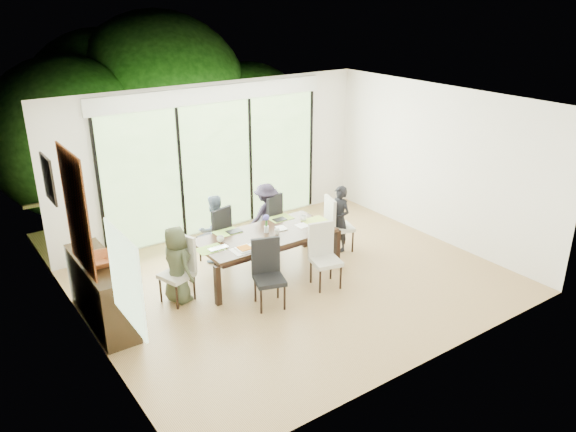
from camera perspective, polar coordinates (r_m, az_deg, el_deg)
floor at (r=8.63m, az=0.96°, el=-6.71°), size 6.00×5.00×0.01m
ceiling at (r=7.71m, az=1.09°, el=11.26°), size 6.00×5.00×0.01m
wall_back at (r=10.11m, az=-7.41°, el=5.77°), size 6.00×0.02×2.70m
wall_front at (r=6.38m, az=14.42°, el=-4.67°), size 6.00×0.02×2.70m
wall_left at (r=6.88m, az=-19.77°, el=-3.30°), size 0.02×5.00×2.70m
wall_right at (r=10.05m, az=15.11°, el=5.10°), size 0.02×5.00×2.70m
glass_doors at (r=10.12m, az=-7.26°, el=4.90°), size 4.20×0.02×2.30m
blinds_header at (r=9.81m, az=-7.60°, el=12.17°), size 4.40×0.06×0.28m
mullion_a at (r=9.37m, az=-18.61°, el=2.52°), size 0.05×0.04×2.30m
mullion_b at (r=9.82m, az=-10.84°, el=4.16°), size 0.05×0.04×2.30m
mullion_c at (r=10.43m, az=-3.83°, el=5.56°), size 0.05×0.04×2.30m
mullion_d at (r=11.19m, az=2.33°, el=6.73°), size 0.05×0.04×2.30m
side_window at (r=5.78m, az=-16.19°, el=-6.12°), size 0.02×0.90×1.00m
deck at (r=11.32m, az=-9.19°, el=-0.05°), size 6.00×1.80×0.10m
rail_top at (r=11.80m, az=-11.09°, el=3.84°), size 6.00×0.08×0.06m
foliage_left at (r=11.94m, az=-21.37°, el=7.40°), size 3.20×3.20×3.20m
foliage_mid at (r=13.08m, az=-12.85°, el=11.13°), size 4.00×4.00×4.00m
foliage_right at (r=13.28m, az=-4.04°, el=9.39°), size 2.80×2.80×2.80m
foliage_far at (r=13.44m, az=-17.95°, el=10.11°), size 3.60×3.60×3.60m
table_top at (r=8.63m, az=-2.30°, el=-2.01°), size 2.11×0.97×0.05m
table_apron at (r=8.66m, az=-2.29°, el=-2.49°), size 1.94×0.79×0.09m
table_leg_fl at (r=7.96m, az=-7.16°, el=-7.02°), size 0.08×0.08×0.61m
table_leg_fr at (r=9.03m, az=5.00°, el=-3.23°), size 0.08×0.08×0.61m
table_leg_bl at (r=8.65m, az=-9.87°, el=-4.70°), size 0.08×0.08×0.61m
table_leg_br at (r=9.65m, az=1.74°, el=-1.46°), size 0.08×0.08×0.61m
chair_left_end at (r=8.06m, az=-11.31°, el=-5.43°), size 0.51×0.51×0.97m
chair_right_end at (r=9.51m, az=5.33°, el=-0.73°), size 0.50×0.50×0.97m
chair_far_left at (r=9.16m, az=-7.54°, el=-1.74°), size 0.51×0.51×0.97m
chair_far_right at (r=9.62m, az=-2.28°, el=-0.38°), size 0.52×0.52×0.97m
chair_near_left at (r=7.79m, az=-1.90°, el=-6.01°), size 0.51×0.51×0.97m
chair_near_right at (r=8.31m, az=3.89°, el=-4.14°), size 0.49×0.49×0.97m
person_left_end at (r=8.03m, az=-11.22°, el=-4.86°), size 0.42×0.58×1.14m
person_right_end at (r=9.47m, az=5.25°, el=-0.29°), size 0.38×0.56×1.14m
person_far_left at (r=9.11m, az=-7.51°, el=-1.30°), size 0.56×0.39×1.14m
person_far_right at (r=9.57m, az=-2.22°, el=0.05°), size 0.56×0.38×1.14m
placemat_left at (r=8.19m, az=-7.90°, el=-3.36°), size 0.39×0.28×0.01m
placemat_right at (r=9.12m, az=2.72°, el=-0.46°), size 0.39×0.28×0.01m
placemat_far_l at (r=8.72m, az=-6.21°, el=-1.64°), size 0.39×0.28×0.01m
placemat_far_r at (r=9.20m, az=-0.78°, el=-0.22°), size 0.39×0.28×0.01m
placemat_paper at (r=8.12m, az=-4.42°, el=-3.43°), size 0.39×0.28×0.01m
tablet_far_l at (r=8.72m, az=-5.48°, el=-1.55°), size 0.23×0.16×0.01m
tablet_far_r at (r=9.13m, az=-0.86°, el=-0.35°), size 0.21×0.15×0.01m
papers at (r=8.94m, az=1.64°, el=-0.91°), size 0.26×0.19×0.00m
platter_base at (r=8.11m, az=-4.42°, el=-3.34°), size 0.23×0.23×0.02m
platter_snacks at (r=8.11m, az=-4.42°, el=-3.24°), size 0.18×0.18×0.01m
vase at (r=8.66m, az=-2.21°, el=-1.35°), size 0.07×0.07×0.11m
hyacinth_stems at (r=8.62m, az=-2.22°, el=-0.70°), size 0.04×0.04×0.14m
hyacinth_blooms at (r=8.58m, az=-2.23°, el=-0.16°), size 0.10×0.10×0.10m
laptop at (r=8.14m, az=-6.96°, el=-3.38°), size 0.30×0.20×0.02m
cup_a at (r=8.40m, az=-6.88°, el=-2.34°), size 0.15×0.15×0.08m
cup_b at (r=8.60m, az=-1.10°, el=-1.59°), size 0.12×0.12×0.08m
cup_c at (r=9.09m, az=1.59°, el=-0.23°), size 0.11×0.11×0.08m
book at (r=8.78m, az=-1.11°, el=-1.32°), size 0.18×0.22×0.02m
sideboard at (r=7.85m, az=-18.42°, el=-7.33°), size 0.44×1.58×0.89m
bowl at (r=7.54m, az=-18.63°, el=-4.32°), size 0.47×0.47×0.11m
candlestick_base at (r=7.95m, az=-19.58°, el=-3.35°), size 0.10×0.10×0.04m
candlestick_shaft at (r=7.72m, az=-20.15°, el=0.82°), size 0.02×0.02×1.23m
candlestick_pan at (r=7.54m, az=-20.75°, el=5.15°), size 0.10×0.10×0.03m
candle at (r=7.52m, az=-20.81°, el=5.58°), size 0.04×0.04×0.10m
tapestry at (r=7.12m, az=-20.73°, el=0.48°), size 0.02×1.00×1.50m
art_frame at (r=8.31m, az=-23.17°, el=3.47°), size 0.03×0.55×0.65m
art_canvas at (r=8.31m, az=-23.04°, el=3.50°), size 0.01×0.45×0.55m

